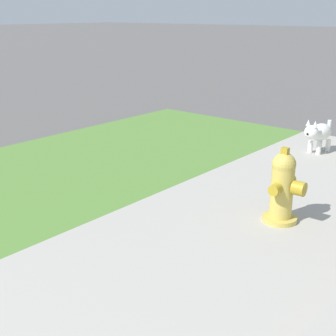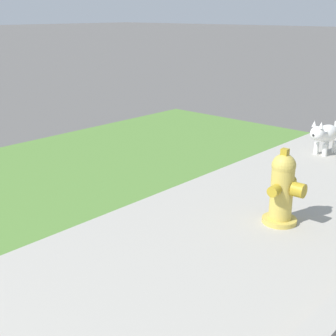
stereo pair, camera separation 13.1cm
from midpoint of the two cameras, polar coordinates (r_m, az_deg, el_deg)
fire_hydrant_at_driveway at (r=4.00m, az=14.71°, el=-2.52°), size 0.37×0.34×0.66m
small_white_dog at (r=6.15m, az=19.16°, el=3.88°), size 0.54×0.26×0.46m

